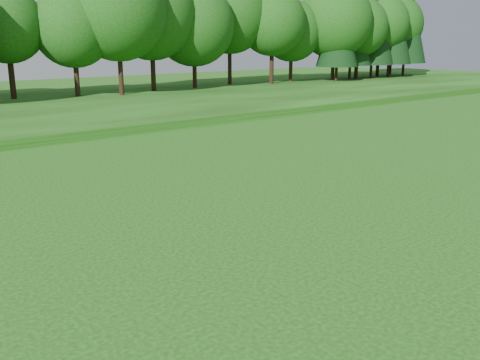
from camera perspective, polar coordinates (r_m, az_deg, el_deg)
berm at (r=49.62m, az=-13.33°, el=8.10°), size 130.00×30.00×0.60m
walking_path at (r=37.65m, az=-3.84°, el=6.02°), size 130.00×1.60×0.04m
treeline at (r=53.00m, az=-15.84°, el=16.81°), size 104.00×7.00×15.00m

